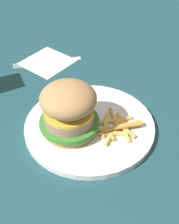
{
  "coord_description": "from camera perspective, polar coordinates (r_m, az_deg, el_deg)",
  "views": [
    {
      "loc": [
        -0.21,
        0.35,
        0.42
      ],
      "look_at": [
        0.03,
        -0.01,
        0.04
      ],
      "focal_mm": 49.86,
      "sensor_mm": 36.0,
      "label": 1
    }
  ],
  "objects": [
    {
      "name": "ground_plane",
      "position": [
        0.59,
        1.72,
        -4.85
      ],
      "size": [
        1.6,
        1.6,
        0.0
      ],
      "primitive_type": "plane",
      "color": "#1E474C"
    },
    {
      "name": "plate",
      "position": [
        0.61,
        0.0,
        -2.56
      ],
      "size": [
        0.25,
        0.25,
        0.01
      ],
      "primitive_type": "cylinder",
      "color": "white",
      "rests_on": "ground_plane"
    },
    {
      "name": "fries_pile",
      "position": [
        0.59,
        5.07,
        -2.75
      ],
      "size": [
        0.09,
        0.09,
        0.01
      ],
      "color": "#E5B251",
      "rests_on": "plate"
    },
    {
      "name": "napkin",
      "position": [
        0.81,
        -7.74,
        9.09
      ],
      "size": [
        0.12,
        0.12,
        0.0
      ],
      "primitive_type": "cube",
      "rotation": [
        0.0,
        0.0,
        -0.1
      ],
      "color": "white",
      "rests_on": "ground_plane"
    },
    {
      "name": "fork",
      "position": [
        0.81,
        -7.87,
        9.23
      ],
      "size": [
        0.13,
        0.14,
        0.0
      ],
      "color": "silver",
      "rests_on": "napkin"
    },
    {
      "name": "sandwich",
      "position": [
        0.56,
        -3.84,
        0.55
      ],
      "size": [
        0.11,
        0.11,
        0.1
      ],
      "color": "tan",
      "rests_on": "plate"
    }
  ]
}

